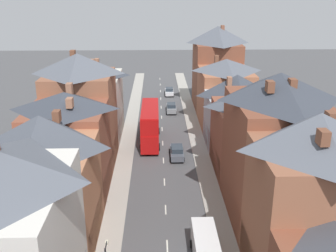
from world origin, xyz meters
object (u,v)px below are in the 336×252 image
(car_near_silver, at_px, (177,152))
(delivery_van, at_px, (205,245))
(car_near_blue, at_px, (171,108))
(double_decker_bus_lead, at_px, (150,124))
(car_parked_left_b, at_px, (169,91))

(car_near_silver, height_order, delivery_van, delivery_van)
(car_near_blue, height_order, car_near_silver, car_near_blue)
(double_decker_bus_lead, relative_size, car_near_blue, 2.50)
(car_parked_left_b, relative_size, delivery_van, 0.77)
(double_decker_bus_lead, distance_m, car_parked_left_b, 26.37)
(car_parked_left_b, xyz_separation_m, delivery_van, (1.30, -52.26, 0.52))
(double_decker_bus_lead, bearing_deg, car_near_blue, 75.89)
(double_decker_bus_lead, relative_size, car_parked_left_b, 2.71)
(delivery_van, bearing_deg, car_near_blue, 91.84)
(car_parked_left_b, height_order, delivery_van, delivery_van)
(double_decker_bus_lead, height_order, car_near_blue, double_decker_bus_lead)
(car_near_blue, distance_m, delivery_van, 40.60)
(double_decker_bus_lead, xyz_separation_m, car_near_silver, (3.61, -5.59, -1.97))
(car_parked_left_b, distance_m, delivery_van, 52.28)
(delivery_van, bearing_deg, car_near_silver, 93.61)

